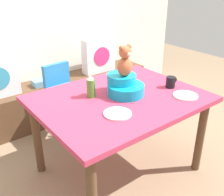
% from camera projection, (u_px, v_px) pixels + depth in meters
% --- Properties ---
extents(ground_plane, '(8.00, 8.00, 0.00)m').
position_uv_depth(ground_plane, '(119.00, 169.00, 2.43)').
color(ground_plane, '#8C7256').
extents(back_wall, '(4.40, 0.10, 2.60)m').
position_uv_depth(back_wall, '(35.00, 7.00, 2.98)').
color(back_wall, silver).
rests_on(back_wall, ground_plane).
extents(window_bench, '(2.60, 0.44, 0.46)m').
position_uv_depth(window_bench, '(54.00, 100.00, 3.24)').
color(window_bench, brown).
rests_on(window_bench, ground_plane).
extents(pillow_floral_right, '(0.44, 0.15, 0.44)m').
position_uv_depth(pillow_floral_right, '(99.00, 55.00, 3.40)').
color(pillow_floral_right, silver).
rests_on(pillow_floral_right, window_bench).
extents(book_stack, '(0.20, 0.14, 0.07)m').
position_uv_depth(book_stack, '(41.00, 82.00, 3.05)').
color(book_stack, '#6296B4').
rests_on(book_stack, window_bench).
extents(dining_table, '(1.32, 1.04, 0.74)m').
position_uv_depth(dining_table, '(119.00, 107.00, 2.16)').
color(dining_table, '#B73351').
rests_on(dining_table, ground_plane).
extents(highchair, '(0.35, 0.47, 0.79)m').
position_uv_depth(highchair, '(64.00, 91.00, 2.76)').
color(highchair, '#2672B2').
rests_on(highchair, ground_plane).
extents(infant_seat_teal, '(0.30, 0.33, 0.16)m').
position_uv_depth(infant_seat_teal, '(124.00, 86.00, 2.13)').
color(infant_seat_teal, '#0E9ABF').
rests_on(infant_seat_teal, dining_table).
extents(teddy_bear, '(0.13, 0.12, 0.25)m').
position_uv_depth(teddy_bear, '(125.00, 62.00, 2.05)').
color(teddy_bear, '#AF5C37').
rests_on(teddy_bear, infant_seat_teal).
extents(ketchup_bottle, '(0.07, 0.07, 0.18)m').
position_uv_depth(ketchup_bottle, '(91.00, 87.00, 2.08)').
color(ketchup_bottle, '#4C8C33').
rests_on(ketchup_bottle, dining_table).
extents(coffee_mug, '(0.12, 0.08, 0.09)m').
position_uv_depth(coffee_mug, '(171.00, 82.00, 2.27)').
color(coffee_mug, black).
rests_on(coffee_mug, dining_table).
extents(dinner_plate_near, '(0.20, 0.20, 0.01)m').
position_uv_depth(dinner_plate_near, '(185.00, 96.00, 2.12)').
color(dinner_plate_near, white).
rests_on(dinner_plate_near, dining_table).
extents(dinner_plate_far, '(0.20, 0.20, 0.01)m').
position_uv_depth(dinner_plate_far, '(118.00, 114.00, 1.85)').
color(dinner_plate_far, white).
rests_on(dinner_plate_far, dining_table).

